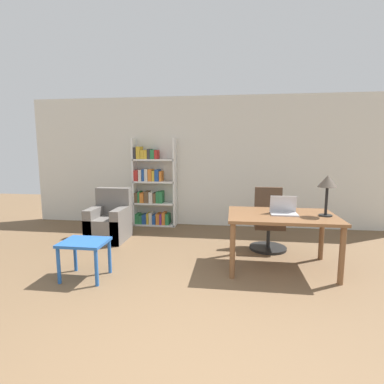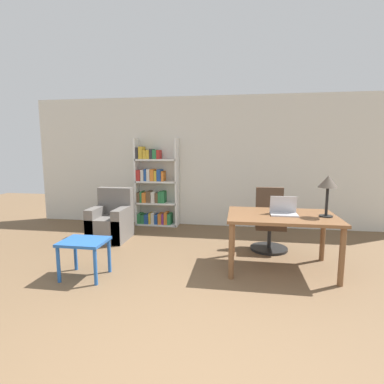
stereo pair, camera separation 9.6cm
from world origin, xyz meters
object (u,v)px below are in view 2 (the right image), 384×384
object	(u,v)px
laptop	(284,211)
bookshelf	(154,189)
table_lamp	(328,184)
office_chair	(269,224)
desk	(281,222)
side_table_blue	(84,247)
armchair	(111,223)

from	to	relation	value
laptop	bookshelf	world-z (taller)	bookshelf
table_lamp	office_chair	distance (m)	1.31
desk	side_table_blue	distance (m)	2.60
laptop	office_chair	bearing A→B (deg)	96.49
laptop	armchair	world-z (taller)	laptop
desk	table_lamp	size ratio (longest dim) A/B	2.65
office_chair	side_table_blue	xyz separation A→B (m)	(-2.43, -1.50, -0.02)
office_chair	laptop	bearing A→B (deg)	-83.51
laptop	side_table_blue	distance (m)	2.65
desk	office_chair	world-z (taller)	office_chair
office_chair	side_table_blue	size ratio (longest dim) A/B	1.81
desk	bookshelf	bearing A→B (deg)	139.25
table_lamp	office_chair	bearing A→B (deg)	125.66
desk	armchair	size ratio (longest dim) A/B	1.56
desk	office_chair	xyz separation A→B (m)	(-0.07, 0.84, -0.24)
laptop	table_lamp	size ratio (longest dim) A/B	0.65
laptop	table_lamp	distance (m)	0.65
office_chair	bookshelf	bearing A→B (deg)	152.46
armchair	bookshelf	distance (m)	1.30
desk	office_chair	distance (m)	0.88
desk	table_lamp	world-z (taller)	table_lamp
table_lamp	bookshelf	size ratio (longest dim) A/B	0.29
side_table_blue	laptop	bearing A→B (deg)	15.00
armchair	bookshelf	xyz separation A→B (m)	(0.49, 1.10, 0.49)
desk	side_table_blue	xyz separation A→B (m)	(-2.50, -0.66, -0.26)
desk	bookshelf	distance (m)	3.12
laptop	side_table_blue	size ratio (longest dim) A/B	0.63
side_table_blue	armchair	world-z (taller)	armchair
table_lamp	armchair	size ratio (longest dim) A/B	0.59
desk	armchair	world-z (taller)	armchair
table_lamp	side_table_blue	size ratio (longest dim) A/B	0.97
laptop	table_lamp	world-z (taller)	table_lamp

